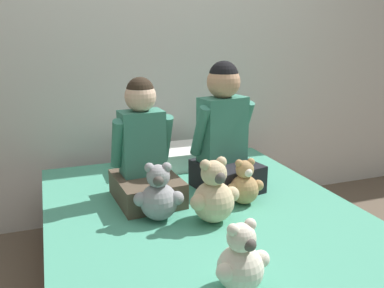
{
  "coord_description": "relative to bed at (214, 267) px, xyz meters",
  "views": [
    {
      "loc": [
        -0.65,
        -1.48,
        1.25
      ],
      "look_at": [
        0.0,
        0.3,
        0.71
      ],
      "focal_mm": 38.0,
      "sensor_mm": 36.0,
      "label": 1
    }
  ],
  "objects": [
    {
      "name": "wall_behind_bed",
      "position": [
        0.0,
        1.14,
        1.03
      ],
      "size": [
        8.0,
        0.06,
        2.5
      ],
      "color": "silver",
      "rests_on": "ground_plane"
    },
    {
      "name": "bed",
      "position": [
        0.0,
        0.0,
        0.0
      ],
      "size": [
        1.43,
        2.01,
        0.43
      ],
      "color": "brown",
      "rests_on": "ground_plane"
    },
    {
      "name": "child_on_left",
      "position": [
        -0.22,
        0.38,
        0.45
      ],
      "size": [
        0.32,
        0.39,
        0.6
      ],
      "rotation": [
        0.0,
        0.0,
        0.07
      ],
      "color": "brown",
      "rests_on": "bed"
    },
    {
      "name": "child_on_right",
      "position": [
        0.21,
        0.37,
        0.5
      ],
      "size": [
        0.36,
        0.37,
        0.67
      ],
      "rotation": [
        0.0,
        0.0,
        0.2
      ],
      "color": "black",
      "rests_on": "bed"
    },
    {
      "name": "teddy_bear_held_by_left_child",
      "position": [
        -0.22,
        0.12,
        0.33
      ],
      "size": [
        0.22,
        0.17,
        0.26
      ],
      "rotation": [
        0.0,
        0.0,
        -0.26
      ],
      "color": "#939399",
      "rests_on": "bed"
    },
    {
      "name": "teddy_bear_held_by_right_child",
      "position": [
        0.21,
        0.15,
        0.31
      ],
      "size": [
        0.19,
        0.14,
        0.23
      ],
      "rotation": [
        0.0,
        0.0,
        -0.01
      ],
      "color": "tan",
      "rests_on": "bed"
    },
    {
      "name": "teddy_bear_between_children",
      "position": [
        -0.0,
        0.02,
        0.34
      ],
      "size": [
        0.24,
        0.18,
        0.29
      ],
      "rotation": [
        0.0,
        0.0,
        0.19
      ],
      "color": "#D1B78E",
      "rests_on": "bed"
    },
    {
      "name": "teddy_bear_at_foot_of_bed",
      "position": [
        -0.11,
        -0.46,
        0.32
      ],
      "size": [
        0.2,
        0.15,
        0.24
      ],
      "rotation": [
        0.0,
        0.0,
        0.21
      ],
      "color": "silver",
      "rests_on": "bed"
    },
    {
      "name": "pillow_at_headboard",
      "position": [
        0.0,
        0.81,
        0.27
      ],
      "size": [
        0.55,
        0.33,
        0.11
      ],
      "color": "white",
      "rests_on": "bed"
    }
  ]
}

